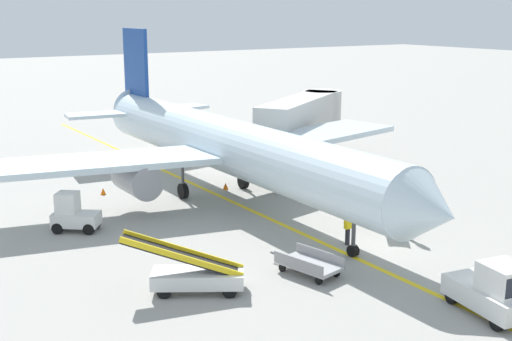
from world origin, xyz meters
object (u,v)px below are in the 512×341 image
object	(u,v)px
airliner	(225,145)
safety_cone_wingtip_right	(76,210)
jet_bridge	(305,113)
baggage_cart_loaded	(309,264)
belt_loader_forward_hold	(195,274)
safety_cone_nose_right	(103,191)
pushback_tug	(495,291)
belt_loader_aft_hold	(378,203)
safety_cone_nose_left	(226,186)
baggage_tug_near_wing	(73,214)
safety_cone_wingtip_left	(282,174)
ground_crew_marshaller	(348,227)
ground_crew_wing_walker	(411,223)

from	to	relation	value
airliner	safety_cone_wingtip_right	world-z (taller)	airliner
jet_bridge	baggage_cart_loaded	xyz separation A→B (m)	(-14.43, -19.88, -3.07)
belt_loader_forward_hold	safety_cone_nose_right	xyz separation A→B (m)	(2.04, 16.62, -0.56)
pushback_tug	belt_loader_aft_hold	world-z (taller)	belt_loader_aft_hold
safety_cone_wingtip_right	belt_loader_aft_hold	bearing A→B (deg)	-33.90
safety_cone_nose_left	airliner	bearing A→B (deg)	-119.99
baggage_tug_near_wing	safety_cone_wingtip_left	size ratio (longest dim) A/B	6.13
ground_crew_marshaller	safety_cone_nose_right	xyz separation A→B (m)	(-7.03, 15.58, -0.69)
ground_crew_marshaller	safety_cone_wingtip_left	xyz separation A→B (m)	(5.24, 13.40, -0.69)
belt_loader_forward_hold	baggage_cart_loaded	world-z (taller)	belt_loader_forward_hold
safety_cone_nose_left	safety_cone_wingtip_left	size ratio (longest dim) A/B	1.00
safety_cone_nose_left	safety_cone_wingtip_left	xyz separation A→B (m)	(5.05, 0.87, 0.00)
safety_cone_nose_left	baggage_cart_loaded	bearing A→B (deg)	-105.76
belt_loader_forward_hold	belt_loader_aft_hold	world-z (taller)	same
ground_crew_wing_walker	safety_cone_wingtip_right	bearing A→B (deg)	133.78
ground_crew_wing_walker	safety_cone_wingtip_right	size ratio (longest dim) A/B	3.86
airliner	safety_cone_nose_left	xyz separation A→B (m)	(1.09, 1.89, -3.20)
safety_cone_wingtip_left	ground_crew_wing_walker	bearing A→B (deg)	-98.02
airliner	belt_loader_aft_hold	bearing A→B (deg)	-55.16
ground_crew_wing_walker	safety_cone_nose_right	size ratio (longest dim) A/B	3.86
belt_loader_forward_hold	ground_crew_wing_walker	distance (m)	12.26
airliner	safety_cone_wingtip_left	distance (m)	7.45
belt_loader_forward_hold	baggage_cart_loaded	xyz separation A→B (m)	(5.14, -1.01, -0.31)
ground_crew_marshaller	safety_cone_wingtip_left	size ratio (longest dim) A/B	3.86
jet_bridge	ground_crew_marshaller	bearing A→B (deg)	-120.49
airliner	belt_loader_forward_hold	world-z (taller)	airliner
jet_bridge	safety_cone_nose_left	xyz separation A→B (m)	(-10.31, -5.30, -3.32)
jet_bridge	ground_crew_wing_walker	size ratio (longest dim) A/B	7.07
safety_cone_wingtip_left	pushback_tug	bearing A→B (deg)	-104.03
safety_cone_nose_right	airliner	bearing A→B (deg)	-38.84
baggage_tug_near_wing	safety_cone_nose_left	xyz separation A→B (m)	(11.03, 3.07, -0.71)
airliner	pushback_tug	xyz separation A→B (m)	(0.51, -19.79, -2.42)
baggage_tug_near_wing	safety_cone_wingtip_left	xyz separation A→B (m)	(16.08, 3.94, -0.71)
baggage_cart_loaded	safety_cone_wingtip_left	xyz separation A→B (m)	(9.17, 15.45, -0.25)
belt_loader_aft_hold	safety_cone_nose_left	size ratio (longest dim) A/B	10.23
airliner	ground_crew_wing_walker	world-z (taller)	airliner
ground_crew_wing_walker	belt_loader_forward_hold	bearing A→B (deg)	179.64
pushback_tug	safety_cone_nose_left	xyz separation A→B (m)	(0.58, 21.67, -0.77)
ground_crew_wing_walker	safety_cone_nose_left	world-z (taller)	ground_crew_wing_walker
baggage_tug_near_wing	belt_loader_aft_hold	world-z (taller)	belt_loader_aft_hold
pushback_tug	safety_cone_wingtip_left	bearing A→B (deg)	75.97
pushback_tug	safety_cone_nose_right	world-z (taller)	pushback_tug
safety_cone_nose_left	ground_crew_marshaller	bearing A→B (deg)	-90.85
belt_loader_aft_hold	ground_crew_wing_walker	distance (m)	4.13
pushback_tug	baggage_cart_loaded	size ratio (longest dim) A/B	1.00
ground_crew_wing_walker	safety_cone_nose_right	bearing A→B (deg)	121.48
jet_bridge	safety_cone_wingtip_right	size ratio (longest dim) A/B	27.30
ground_crew_wing_walker	safety_cone_wingtip_left	world-z (taller)	ground_crew_wing_walker
jet_bridge	safety_cone_wingtip_right	world-z (taller)	jet_bridge
airliner	safety_cone_nose_right	bearing A→B (deg)	141.16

